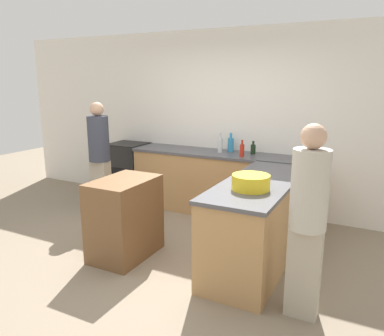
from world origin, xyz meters
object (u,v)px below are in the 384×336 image
(range_oven, at_px, (128,171))
(mixing_bowl, at_px, (251,182))
(hot_sauce_bottle, at_px, (242,150))
(person_by_range, at_px, (99,153))
(person_at_peninsula, at_px, (308,215))
(wine_bottle_dark, at_px, (253,149))
(vinegar_bottle_clear, at_px, (220,145))
(island_table, at_px, (125,218))
(dish_soap_bottle, at_px, (231,144))

(range_oven, bearing_deg, mixing_bowl, -31.24)
(range_oven, relative_size, mixing_bowl, 2.54)
(hot_sauce_bottle, bearing_deg, person_by_range, -162.04)
(range_oven, bearing_deg, hot_sauce_bottle, -3.80)
(mixing_bowl, height_order, person_at_peninsula, person_at_peninsula)
(mixing_bowl, relative_size, wine_bottle_dark, 1.95)
(mixing_bowl, distance_m, vinegar_bottle_clear, 1.93)
(island_table, height_order, hot_sauce_bottle, hot_sauce_bottle)
(range_oven, relative_size, dish_soap_bottle, 3.44)
(person_at_peninsula, bearing_deg, island_table, 173.49)
(island_table, relative_size, person_at_peninsula, 0.55)
(wine_bottle_dark, bearing_deg, range_oven, -176.94)
(range_oven, relative_size, hot_sauce_bottle, 3.98)
(hot_sauce_bottle, bearing_deg, vinegar_bottle_clear, 158.76)
(mixing_bowl, xyz_separation_m, person_at_peninsula, (0.61, -0.40, -0.10))
(range_oven, bearing_deg, person_at_peninsula, -31.59)
(island_table, relative_size, wine_bottle_dark, 4.74)
(island_table, bearing_deg, dish_soap_bottle, 76.11)
(vinegar_bottle_clear, height_order, wine_bottle_dark, vinegar_bottle_clear)
(mixing_bowl, xyz_separation_m, wine_bottle_dark, (-0.55, 1.74, 0.00))
(mixing_bowl, height_order, dish_soap_bottle, dish_soap_bottle)
(range_oven, distance_m, wine_bottle_dark, 2.20)
(wine_bottle_dark, distance_m, hot_sauce_bottle, 0.26)
(wine_bottle_dark, xyz_separation_m, person_at_peninsula, (1.16, -2.14, -0.10))
(mixing_bowl, distance_m, person_by_range, 2.74)
(island_table, height_order, wine_bottle_dark, wine_bottle_dark)
(vinegar_bottle_clear, relative_size, person_by_range, 0.17)
(vinegar_bottle_clear, height_order, person_at_peninsula, person_at_peninsula)
(island_table, xyz_separation_m, dish_soap_bottle, (0.49, 1.97, 0.59))
(wine_bottle_dark, relative_size, person_at_peninsula, 0.12)
(dish_soap_bottle, bearing_deg, vinegar_bottle_clear, -125.30)
(person_by_range, bearing_deg, mixing_bowl, -17.96)
(person_by_range, bearing_deg, range_oven, 95.20)
(hot_sauce_bottle, bearing_deg, mixing_bowl, -67.24)
(dish_soap_bottle, xyz_separation_m, person_by_range, (-1.70, -0.95, -0.13))
(mixing_bowl, distance_m, dish_soap_bottle, 2.01)
(mixing_bowl, distance_m, wine_bottle_dark, 1.82)
(vinegar_bottle_clear, bearing_deg, person_by_range, -153.35)
(range_oven, relative_size, person_by_range, 0.57)
(mixing_bowl, xyz_separation_m, vinegar_bottle_clear, (-1.02, 1.64, 0.04))
(wine_bottle_dark, xyz_separation_m, hot_sauce_bottle, (-0.08, -0.25, 0.02))
(island_table, relative_size, mixing_bowl, 2.43)
(range_oven, distance_m, island_table, 2.21)
(range_oven, xyz_separation_m, mixing_bowl, (2.68, -1.62, 0.53))
(dish_soap_bottle, distance_m, hot_sauce_bottle, 0.42)
(wine_bottle_dark, bearing_deg, island_table, -114.04)
(person_at_peninsula, bearing_deg, dish_soap_bottle, 124.79)
(island_table, height_order, person_by_range, person_by_range)
(wine_bottle_dark, xyz_separation_m, person_by_range, (-2.06, -0.89, -0.09))
(range_oven, height_order, person_at_peninsula, person_at_peninsula)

